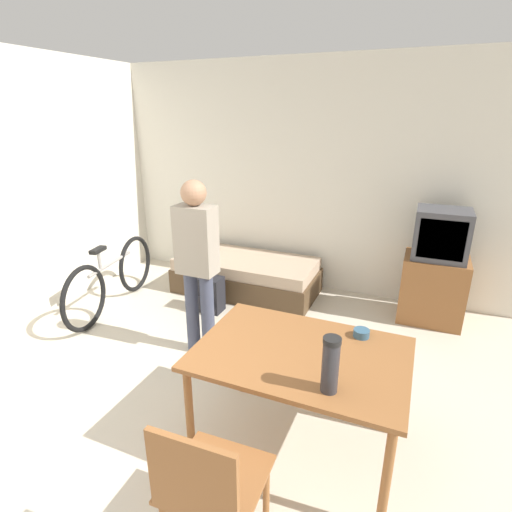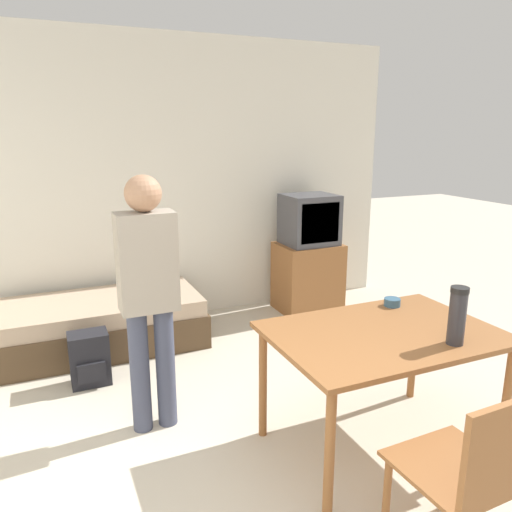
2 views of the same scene
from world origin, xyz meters
name	(u,v)px [view 1 (image 1 of 2)]	position (x,y,z in m)	size (l,w,h in m)	color
wall_back	(292,178)	(0.00, 3.56, 1.35)	(5.46, 0.06, 2.70)	silver
wall_left	(28,190)	(-2.26, 1.76, 1.35)	(0.06, 4.53, 2.70)	silver
daybed	(246,275)	(-0.38, 3.04, 0.21)	(1.71, 0.82, 0.43)	#4C3823
tv	(435,270)	(1.71, 3.16, 0.56)	(0.63, 0.49, 1.21)	brown
dining_table	(301,363)	(0.94, 0.93, 0.66)	(1.27, 0.88, 0.74)	brown
wooden_chair	(207,486)	(0.76, 0.08, 0.49)	(0.48, 0.48, 0.86)	brown
bicycle	(112,279)	(-1.58, 2.06, 0.35)	(0.32, 1.66, 0.77)	black
person_standing	(197,258)	(-0.22, 1.67, 0.92)	(0.34, 0.21, 1.60)	#3D4256
thermos_flask	(331,363)	(1.18, 0.64, 0.91)	(0.09, 0.09, 0.31)	#2D2D33
mate_bowl	(361,333)	(1.25, 1.25, 0.76)	(0.10, 0.10, 0.05)	#335670
backpack	(210,294)	(-0.54, 2.41, 0.20)	(0.28, 0.23, 0.40)	black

